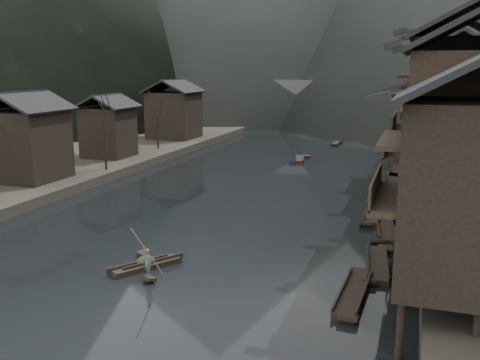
% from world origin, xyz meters
% --- Properties ---
extents(water, '(300.00, 300.00, 0.00)m').
position_xyz_m(water, '(0.00, 0.00, 0.00)').
color(water, black).
rests_on(water, ground).
extents(left_bank, '(40.00, 200.00, 1.20)m').
position_xyz_m(left_bank, '(-35.00, 40.00, 0.60)').
color(left_bank, '#2D2823').
rests_on(left_bank, ground).
extents(stilt_houses, '(9.00, 67.60, 17.02)m').
position_xyz_m(stilt_houses, '(17.28, 19.18, 8.90)').
color(stilt_houses, black).
rests_on(stilt_houses, ground).
extents(left_houses, '(8.10, 53.20, 8.73)m').
position_xyz_m(left_houses, '(-20.50, 20.12, 5.66)').
color(left_houses, black).
rests_on(left_houses, left_bank).
extents(bare_trees, '(3.84, 45.57, 7.69)m').
position_xyz_m(bare_trees, '(-17.00, 7.67, 6.61)').
color(bare_trees, black).
rests_on(bare_trees, left_bank).
extents(moored_sampans, '(3.32, 71.80, 0.47)m').
position_xyz_m(moored_sampans, '(11.93, 27.47, 0.20)').
color(moored_sampans, black).
rests_on(moored_sampans, water).
extents(midriver_boats, '(3.81, 21.80, 0.45)m').
position_xyz_m(midriver_boats, '(1.71, 42.65, 0.20)').
color(midriver_boats, black).
rests_on(midriver_boats, water).
extents(stone_bridge, '(40.00, 6.00, 9.00)m').
position_xyz_m(stone_bridge, '(-0.00, 72.00, 5.11)').
color(stone_bridge, '#4C4C4F').
rests_on(stone_bridge, ground).
extents(hero_sampan, '(3.17, 4.30, 0.43)m').
position_xyz_m(hero_sampan, '(-0.11, -4.83, 0.20)').
color(hero_sampan, black).
rests_on(hero_sampan, water).
extents(cargo_heap, '(1.02, 1.33, 0.61)m').
position_xyz_m(cargo_heap, '(-0.22, -4.66, 0.74)').
color(cargo_heap, black).
rests_on(cargo_heap, hero_sampan).
extents(boatman, '(0.68, 0.60, 1.55)m').
position_xyz_m(boatman, '(0.77, -6.19, 1.21)').
color(boatman, slate).
rests_on(boatman, hero_sampan).
extents(bamboo_pole, '(1.17, 2.17, 3.80)m').
position_xyz_m(bamboo_pole, '(0.97, -6.19, 3.88)').
color(bamboo_pole, '#8C7A51').
rests_on(bamboo_pole, boatman).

